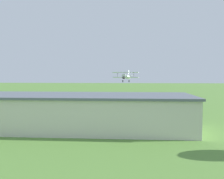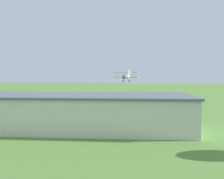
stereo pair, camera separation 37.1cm
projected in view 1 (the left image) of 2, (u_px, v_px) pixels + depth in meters
ground_plane at (108, 104)px, 77.42m from camera, size 400.00×400.00×0.00m
hangar at (71, 112)px, 41.26m from camera, size 39.55×13.19×5.68m
biplane at (126, 76)px, 74.59m from camera, size 8.08×7.20×3.69m
person_near_hangar_door at (20, 109)px, 58.95m from camera, size 0.54×0.54×1.52m
person_crossing_taxiway at (177, 113)px, 51.97m from camera, size 0.46×0.46×1.76m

